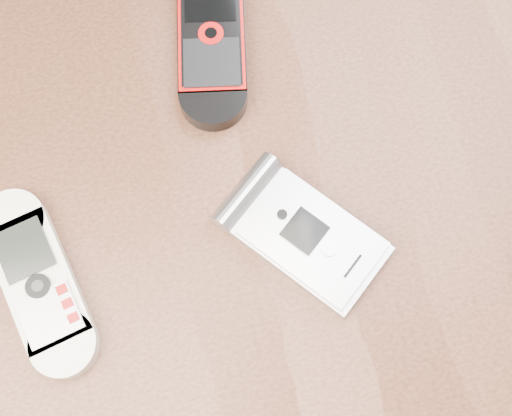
{
  "coord_description": "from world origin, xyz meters",
  "views": [
    {
      "loc": [
        -0.03,
        -0.14,
        1.23
      ],
      "look_at": [
        0.01,
        0.0,
        0.76
      ],
      "focal_mm": 50.0,
      "sensor_mm": 36.0,
      "label": 1
    }
  ],
  "objects_px": {
    "nokia_white": "(38,282)",
    "motorola_razr": "(308,237)",
    "table": "(250,250)",
    "nokia_black_red": "(211,27)"
  },
  "relations": [
    {
      "from": "nokia_white",
      "to": "motorola_razr",
      "type": "distance_m",
      "value": 0.19
    },
    {
      "from": "nokia_black_red",
      "to": "motorola_razr",
      "type": "xyz_separation_m",
      "value": [
        0.03,
        -0.18,
        0.0
      ]
    },
    {
      "from": "nokia_white",
      "to": "motorola_razr",
      "type": "xyz_separation_m",
      "value": [
        0.19,
        -0.01,
        0.0
      ]
    },
    {
      "from": "nokia_white",
      "to": "nokia_black_red",
      "type": "distance_m",
      "value": 0.23
    },
    {
      "from": "table",
      "to": "nokia_white",
      "type": "distance_m",
      "value": 0.19
    },
    {
      "from": "nokia_white",
      "to": "nokia_black_red",
      "type": "bearing_deg",
      "value": 33.76
    },
    {
      "from": "nokia_white",
      "to": "motorola_razr",
      "type": "relative_size",
      "value": 1.17
    },
    {
      "from": "motorola_razr",
      "to": "nokia_black_red",
      "type": "bearing_deg",
      "value": 60.56
    },
    {
      "from": "nokia_white",
      "to": "motorola_razr",
      "type": "height_order",
      "value": "motorola_razr"
    },
    {
      "from": "table",
      "to": "motorola_razr",
      "type": "xyz_separation_m",
      "value": [
        0.03,
        -0.03,
        0.11
      ]
    }
  ]
}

